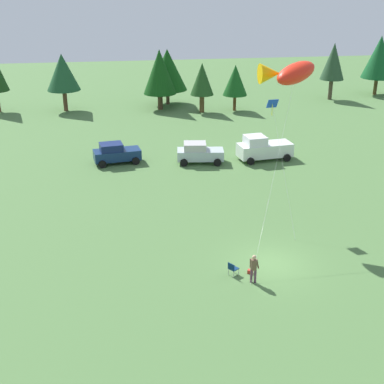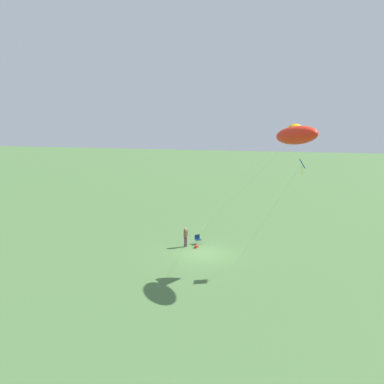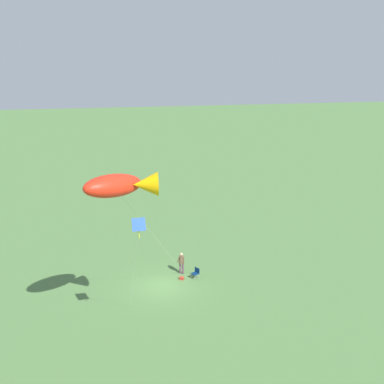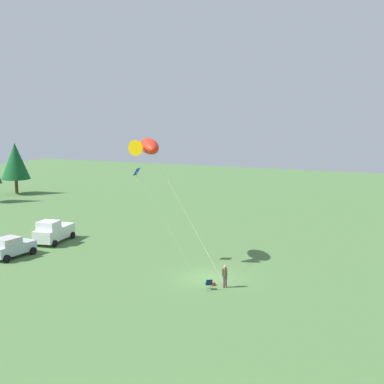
% 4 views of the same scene
% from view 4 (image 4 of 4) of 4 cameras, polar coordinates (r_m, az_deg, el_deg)
% --- Properties ---
extents(ground_plane, '(160.00, 160.00, 0.00)m').
position_cam_4_polar(ground_plane, '(43.04, 1.93, -9.17)').
color(ground_plane, '#4B713C').
extents(person_kite_flyer, '(0.55, 0.45, 1.74)m').
position_cam_4_polar(person_kite_flyer, '(40.66, 3.54, -8.75)').
color(person_kite_flyer, '#59384B').
rests_on(person_kite_flyer, ground).
extents(folding_chair, '(0.67, 0.67, 0.82)m').
position_cam_4_polar(folding_chair, '(40.23, 1.82, -9.73)').
color(folding_chair, '#0A274F').
rests_on(folding_chair, ground).
extents(backpack_on_grass, '(0.38, 0.33, 0.22)m').
position_cam_4_polar(backpack_on_grass, '(41.34, 2.27, -9.77)').
color(backpack_on_grass, '#B43324').
rests_on(backpack_on_grass, ground).
extents(car_silver_compact, '(4.39, 2.64, 1.89)m').
position_cam_4_polar(car_silver_compact, '(51.28, -18.70, -5.58)').
color(car_silver_compact, '#AEBFC2').
rests_on(car_silver_compact, ground).
extents(truck_white_pickup, '(5.22, 2.94, 2.34)m').
position_cam_4_polar(truck_white_pickup, '(55.70, -14.58, -4.11)').
color(truck_white_pickup, silver).
rests_on(truck_white_pickup, ground).
extents(kite_large_fish, '(6.95, 10.86, 10.99)m').
position_cam_4_polar(kite_large_fish, '(46.35, -4.84, 4.87)').
color(kite_large_fish, red).
rests_on(kite_large_fish, ground).
extents(kite_diamond_blue, '(1.04, 4.98, 8.31)m').
position_cam_4_polar(kite_diamond_blue, '(46.02, -5.72, 1.77)').
color(kite_diamond_blue, blue).
rests_on(kite_diamond_blue, ground).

